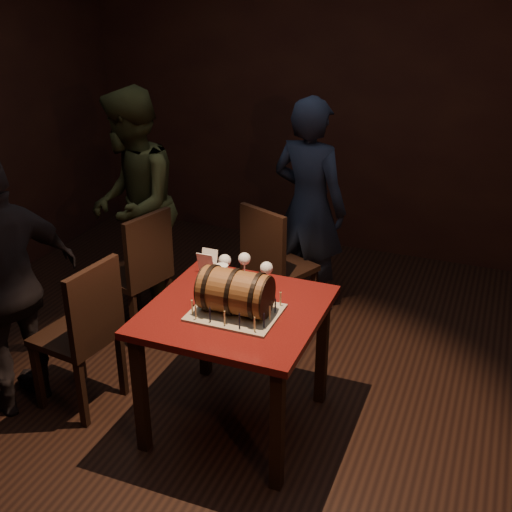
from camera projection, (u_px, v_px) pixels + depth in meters
name	position (u px, v px, depth m)	size (l,w,h in m)	color
room_shell	(244.00, 178.00, 3.27)	(5.04, 5.04, 2.80)	black
pub_table	(236.00, 326.00, 3.41)	(0.90, 0.90, 0.75)	#430B0B
cake_board	(235.00, 312.00, 3.31)	(0.45, 0.35, 0.01)	gray
barrel_cake	(235.00, 292.00, 3.26)	(0.41, 0.24, 0.24)	brown
birthday_candles	(235.00, 305.00, 3.29)	(0.40, 0.30, 0.09)	#F2D990
wine_glass_left	(225.00, 262.00, 3.61)	(0.07, 0.07, 0.16)	silver
wine_glass_mid	(244.00, 260.00, 3.64)	(0.07, 0.07, 0.16)	silver
wine_glass_right	(266.00, 269.00, 3.53)	(0.07, 0.07, 0.16)	silver
pint_of_ale	(222.00, 278.00, 3.53)	(0.07, 0.07, 0.15)	silver
menu_card	(207.00, 262.00, 3.73)	(0.10, 0.05, 0.13)	white
chair_back	(273.00, 262.00, 4.43)	(0.53, 0.53, 0.93)	black
chair_left_rear	(140.00, 269.00, 4.33)	(0.49, 0.49, 0.93)	black
chair_left_front	(85.00, 329.00, 3.61)	(0.45, 0.45, 0.93)	black
person_back	(309.00, 207.00, 4.62)	(0.58, 0.38, 1.60)	#181F31
person_left_rear	(133.00, 206.00, 4.56)	(0.81, 0.63, 1.66)	#36391C
person_left_front	(6.00, 286.00, 3.55)	(0.90, 0.37, 1.54)	black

